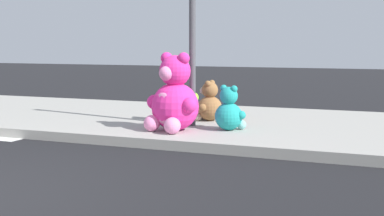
{
  "coord_description": "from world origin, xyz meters",
  "views": [
    {
      "loc": [
        4.2,
        -3.71,
        1.51
      ],
      "look_at": [
        1.31,
        3.6,
        0.55
      ],
      "focal_mm": 49.18,
      "sensor_mm": 36.0,
      "label": 1
    }
  ],
  "objects_px": {
    "plush_pink_large": "(174,99)",
    "plush_brown": "(209,104)",
    "plush_lime": "(193,107)",
    "sign_pole": "(192,23)",
    "plush_teal": "(229,112)",
    "plush_lavender": "(169,106)"
  },
  "relations": [
    {
      "from": "plush_pink_large",
      "to": "plush_teal",
      "type": "xyz_separation_m",
      "value": [
        0.8,
        0.37,
        -0.21
      ]
    },
    {
      "from": "sign_pole",
      "to": "plush_pink_large",
      "type": "relative_size",
      "value": 2.6
    },
    {
      "from": "sign_pole",
      "to": "plush_lime",
      "type": "distance_m",
      "value": 1.83
    },
    {
      "from": "sign_pole",
      "to": "plush_brown",
      "type": "xyz_separation_m",
      "value": [
        0.06,
        0.64,
        -1.41
      ]
    },
    {
      "from": "plush_brown",
      "to": "plush_lavender",
      "type": "xyz_separation_m",
      "value": [
        -0.63,
        -0.32,
        -0.01
      ]
    },
    {
      "from": "plush_pink_large",
      "to": "plush_teal",
      "type": "relative_size",
      "value": 1.72
    },
    {
      "from": "plush_teal",
      "to": "plush_lavender",
      "type": "relative_size",
      "value": 1.03
    },
    {
      "from": "plush_lavender",
      "to": "sign_pole",
      "type": "bearing_deg",
      "value": -28.96
    },
    {
      "from": "plush_teal",
      "to": "plush_lavender",
      "type": "xyz_separation_m",
      "value": [
        -1.29,
        0.53,
        -0.01
      ]
    },
    {
      "from": "plush_brown",
      "to": "plush_pink_large",
      "type": "bearing_deg",
      "value": -96.89
    },
    {
      "from": "plush_pink_large",
      "to": "plush_lavender",
      "type": "xyz_separation_m",
      "value": [
        -0.48,
        0.9,
        -0.21
      ]
    },
    {
      "from": "plush_brown",
      "to": "plush_lavender",
      "type": "distance_m",
      "value": 0.71
    },
    {
      "from": "plush_lavender",
      "to": "plush_brown",
      "type": "bearing_deg",
      "value": 27.12
    },
    {
      "from": "plush_pink_large",
      "to": "plush_brown",
      "type": "distance_m",
      "value": 1.25
    },
    {
      "from": "sign_pole",
      "to": "plush_lime",
      "type": "bearing_deg",
      "value": 111.06
    },
    {
      "from": "plush_lime",
      "to": "plush_brown",
      "type": "bearing_deg",
      "value": -37.1
    },
    {
      "from": "plush_teal",
      "to": "plush_pink_large",
      "type": "bearing_deg",
      "value": -155.26
    },
    {
      "from": "plush_teal",
      "to": "plush_lime",
      "type": "height_order",
      "value": "plush_teal"
    },
    {
      "from": "plush_pink_large",
      "to": "plush_brown",
      "type": "bearing_deg",
      "value": 83.11
    },
    {
      "from": "plush_pink_large",
      "to": "plush_lavender",
      "type": "relative_size",
      "value": 1.77
    },
    {
      "from": "plush_teal",
      "to": "plush_brown",
      "type": "bearing_deg",
      "value": 127.58
    },
    {
      "from": "plush_lavender",
      "to": "plush_pink_large",
      "type": "bearing_deg",
      "value": -61.76
    }
  ]
}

